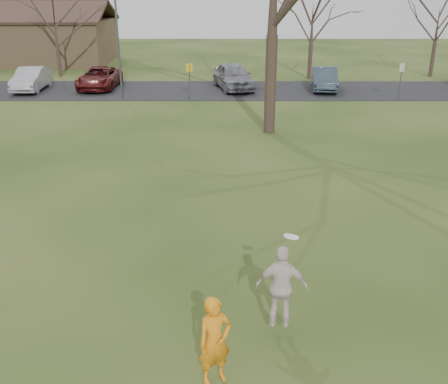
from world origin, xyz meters
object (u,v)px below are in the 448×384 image
Objects in this scene: player_defender at (215,341)px; lamp_post at (117,28)px; car_5 at (324,79)px; catching_play at (282,287)px; car_1 at (31,79)px; car_2 at (99,78)px; car_4 at (233,76)px.

lamp_post is at bearing 76.91° from player_defender.
car_5 is 25.07m from catching_play.
car_5 is 2.21× the size of catching_play.
catching_play is at bearing -63.83° from car_1.
catching_play reaches higher than car_1.
car_2 is at bearing 123.12° from lamp_post.
car_2 is at bearing 109.85° from catching_play.
catching_play is at bearing -72.22° from lamp_post.
catching_play is 0.30× the size of lamp_post.
car_4 is at bearing -176.31° from car_5.
car_2 is 1.13× the size of car_5.
player_defender is 0.25× the size of lamp_post.
catching_play is at bearing -69.27° from car_2.
car_4 is (8.52, -0.20, 0.14)m from car_2.
car_4 is 24.83m from catching_play.
player_defender is 0.37× the size of car_1.
car_5 is (6.39, 25.71, -0.05)m from player_defender.
catching_play reaches higher than car_4.
car_2 is at bearing 79.37° from player_defender.
player_defender is 24.11m from lamp_post.
car_5 is (18.33, 0.19, -0.01)m from car_1.
car_1 is at bearing 118.34° from catching_play.
lamp_post is at bearing -56.00° from car_2.
car_1 reaches higher than car_5.
car_1 is at bearing 87.77° from player_defender.
car_1 is 4.15m from car_2.
player_defender reaches higher than car_5.
lamp_post is (6.07, -2.35, 3.22)m from car_1.
car_2 is at bearing 165.28° from car_4.
catching_play is at bearing -95.24° from car_5.
car_1 is 12.62m from car_4.
car_4 is 5.73m from car_5.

